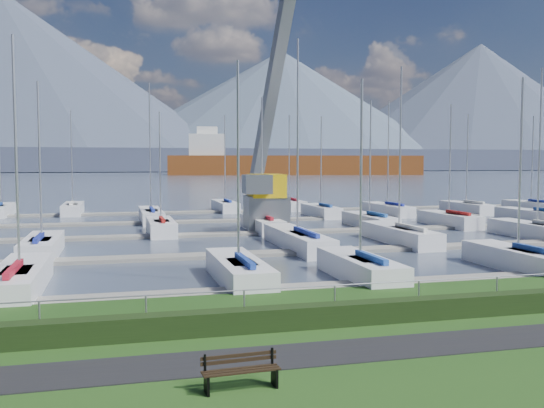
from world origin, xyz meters
name	(u,v)px	position (x,y,z in m)	size (l,w,h in m)	color
path	(405,346)	(0.00, -3.00, 0.01)	(160.00, 2.00, 0.04)	black
water	(134,174)	(0.00, 260.00, -0.40)	(800.00, 540.00, 0.20)	#414B5F
hedge	(368,312)	(0.00, -0.40, 0.35)	(80.00, 0.70, 0.70)	black
fence	(364,284)	(0.00, 0.00, 1.20)	(0.04, 0.04, 80.00)	gray
foothill	(130,160)	(0.00, 330.00, 6.00)	(900.00, 80.00, 12.00)	#3E455B
mountains	(137,100)	(7.35, 404.62, 46.68)	(1190.00, 360.00, 115.00)	#444F63
docks	(225,234)	(0.00, 26.00, -0.22)	(90.00, 41.60, 0.25)	slate
bench_left	(241,371)	(-5.12, -4.95, 0.42)	(1.82, 0.53, 0.85)	black
crane	(268,160)	(4.07, 29.04, 5.33)	(5.20, 13.29, 22.35)	slate
cargo_ship_mid	(284,165)	(58.89, 219.99, 3.52)	(103.13, 36.03, 21.50)	brown
sailboat_fleet	(206,159)	(-1.14, 27.65, 5.38)	(75.18, 49.90, 13.50)	silver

